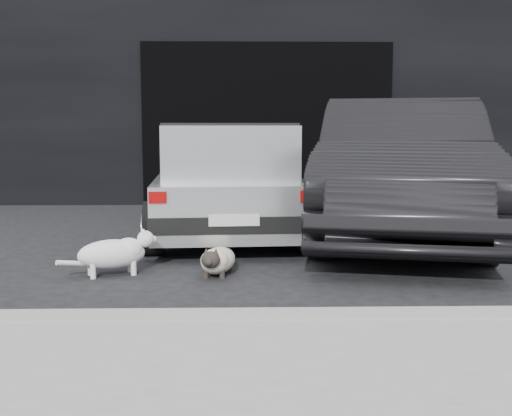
{
  "coord_description": "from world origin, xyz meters",
  "views": [
    {
      "loc": [
        0.57,
        -6.4,
        1.24
      ],
      "look_at": [
        0.72,
        -0.38,
        0.49
      ],
      "focal_mm": 45.0,
      "sensor_mm": 36.0,
      "label": 1
    }
  ],
  "objects_px": {
    "second_car": "(401,169)",
    "cat_white": "(116,252)",
    "silver_hatchback": "(226,175)",
    "cat_siamese": "(217,260)"
  },
  "relations": [
    {
      "from": "second_car",
      "to": "cat_white",
      "type": "relative_size",
      "value": 6.05
    },
    {
      "from": "second_car",
      "to": "cat_siamese",
      "type": "distance_m",
      "value": 2.8
    },
    {
      "from": "silver_hatchback",
      "to": "second_car",
      "type": "relative_size",
      "value": 0.75
    },
    {
      "from": "second_car",
      "to": "cat_white",
      "type": "xyz_separation_m",
      "value": [
        -2.87,
        -1.79,
        -0.6
      ]
    },
    {
      "from": "silver_hatchback",
      "to": "second_car",
      "type": "distance_m",
      "value": 2.0
    },
    {
      "from": "second_car",
      "to": "cat_white",
      "type": "height_order",
      "value": "second_car"
    },
    {
      "from": "second_car",
      "to": "silver_hatchback",
      "type": "bearing_deg",
      "value": -174.89
    },
    {
      "from": "cat_siamese",
      "to": "cat_white",
      "type": "height_order",
      "value": "cat_white"
    },
    {
      "from": "silver_hatchback",
      "to": "cat_siamese",
      "type": "xyz_separation_m",
      "value": [
        -0.03,
        -2.09,
        -0.58
      ]
    },
    {
      "from": "cat_siamese",
      "to": "silver_hatchback",
      "type": "bearing_deg",
      "value": -80.29
    }
  ]
}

